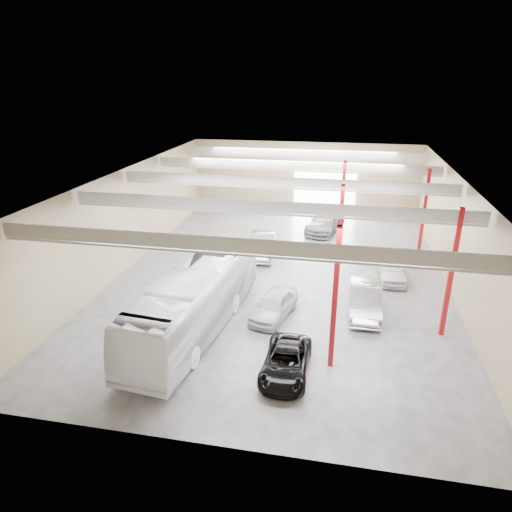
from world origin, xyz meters
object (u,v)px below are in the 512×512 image
(black_sedan, at_px, (286,362))
(car_right_near, at_px, (365,300))
(coach_bus, at_px, (196,300))
(car_right_far, at_px, (392,269))
(car_row_b, at_px, (262,245))
(car_row_a, at_px, (274,305))
(car_row_c, at_px, (325,222))

(black_sedan, relative_size, car_right_near, 0.90)
(coach_bus, bearing_deg, car_right_near, 28.25)
(black_sedan, distance_m, car_right_far, 13.15)
(black_sedan, xyz_separation_m, car_row_b, (-3.80, 14.59, 0.22))
(coach_bus, xyz_separation_m, car_right_near, (9.00, 3.64, -0.91))
(coach_bus, height_order, car_row_b, coach_bus)
(car_right_far, bearing_deg, car_row_a, -137.50)
(coach_bus, xyz_separation_m, car_row_c, (5.95, 18.45, -0.88))
(car_row_b, bearing_deg, car_right_near, -51.68)
(car_row_b, bearing_deg, car_row_c, 52.00)
(black_sedan, distance_m, car_row_a, 5.38)
(car_right_far, bearing_deg, black_sedan, -116.49)
(coach_bus, relative_size, car_row_a, 2.93)
(car_right_near, bearing_deg, black_sedan, -118.76)
(black_sedan, height_order, car_right_far, car_right_far)
(coach_bus, distance_m, car_row_c, 19.40)
(coach_bus, xyz_separation_m, car_right_far, (10.90, 8.84, -1.01))
(car_row_c, relative_size, car_right_near, 1.18)
(car_right_far, bearing_deg, car_right_near, -111.33)
(car_row_b, distance_m, car_right_far, 9.78)
(car_row_a, bearing_deg, car_right_far, 57.56)
(car_row_a, xyz_separation_m, car_row_b, (-2.41, 9.39, 0.12))
(car_row_a, distance_m, car_right_far, 9.68)
(car_row_c, bearing_deg, car_right_far, -48.89)
(car_row_a, distance_m, car_row_c, 16.42)
(car_row_b, bearing_deg, car_right_far, -21.21)
(car_row_a, height_order, car_right_far, car_right_far)
(car_row_b, xyz_separation_m, car_row_c, (4.45, 6.91, 0.01))
(black_sedan, distance_m, car_row_b, 15.08)
(car_row_a, relative_size, car_row_c, 0.72)
(car_row_a, xyz_separation_m, car_row_c, (2.04, 16.29, 0.13))
(coach_bus, relative_size, black_sedan, 2.78)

